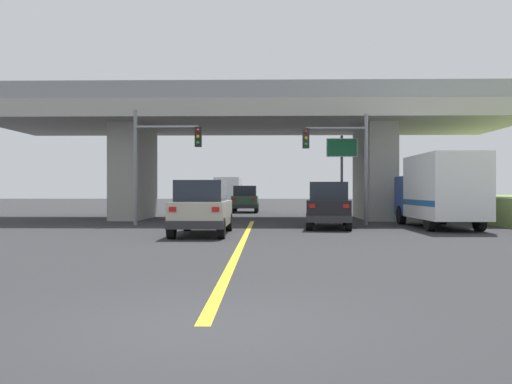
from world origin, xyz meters
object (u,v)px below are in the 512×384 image
(suv_crossing, at_px, (329,205))
(highway_sign, at_px, (342,158))
(box_truck, at_px, (439,190))
(traffic_signal_nearside, at_px, (344,154))
(sedan_oncoming, at_px, (245,199))
(traffic_signal_farside, at_px, (158,153))
(semi_truck_distant, at_px, (229,192))
(suv_lead, at_px, (202,208))

(suv_crossing, bearing_deg, highway_sign, 82.71)
(box_truck, relative_size, traffic_signal_nearside, 1.29)
(sedan_oncoming, height_order, traffic_signal_farside, traffic_signal_farside)
(suv_crossing, height_order, traffic_signal_nearside, traffic_signal_nearside)
(semi_truck_distant, bearing_deg, suv_lead, -87.68)
(box_truck, xyz_separation_m, highway_sign, (-3.50, 5.71, 1.80))
(suv_lead, distance_m, highway_sign, 11.81)
(suv_lead, relative_size, box_truck, 0.70)
(suv_lead, height_order, traffic_signal_farside, traffic_signal_farside)
(suv_lead, xyz_separation_m, highway_sign, (6.53, 9.54, 2.45))
(traffic_signal_nearside, bearing_deg, box_truck, -26.64)
(traffic_signal_farside, distance_m, semi_truck_distant, 26.43)
(box_truck, relative_size, semi_truck_distant, 1.00)
(suv_crossing, bearing_deg, traffic_signal_farside, 173.53)
(suv_lead, relative_size, traffic_signal_nearside, 0.90)
(traffic_signal_nearside, distance_m, highway_sign, 3.77)
(sedan_oncoming, xyz_separation_m, semi_truck_distant, (-2.06, 10.85, 0.53))
(sedan_oncoming, bearing_deg, box_truck, -61.86)
(suv_lead, relative_size, semi_truck_distant, 0.70)
(highway_sign, relative_size, semi_truck_distant, 0.68)
(suv_crossing, xyz_separation_m, traffic_signal_nearside, (0.95, 1.92, 2.37))
(box_truck, bearing_deg, suv_lead, -159.13)
(suv_lead, xyz_separation_m, traffic_signal_farside, (-2.81, 5.67, 2.45))
(traffic_signal_farside, relative_size, semi_truck_distant, 0.81)
(box_truck, bearing_deg, traffic_signal_nearside, 153.36)
(traffic_signal_nearside, relative_size, highway_sign, 1.14)
(box_truck, height_order, highway_sign, highway_sign)
(box_truck, distance_m, traffic_signal_farside, 13.09)
(suv_crossing, relative_size, semi_truck_distant, 0.72)
(sedan_oncoming, relative_size, traffic_signal_nearside, 0.85)
(semi_truck_distant, bearing_deg, traffic_signal_farside, -93.29)
(suv_lead, height_order, highway_sign, highway_sign)
(traffic_signal_nearside, height_order, semi_truck_distant, traffic_signal_nearside)
(box_truck, bearing_deg, sedan_oncoming, 118.14)
(traffic_signal_nearside, bearing_deg, traffic_signal_farside, -179.24)
(highway_sign, bearing_deg, traffic_signal_farside, -157.50)
(box_truck, relative_size, traffic_signal_farside, 1.24)
(sedan_oncoming, distance_m, traffic_signal_nearside, 16.42)
(box_truck, xyz_separation_m, traffic_signal_nearside, (-3.92, 1.97, 1.72))
(suv_lead, distance_m, suv_crossing, 6.45)
(suv_crossing, distance_m, traffic_signal_nearside, 3.19)
(suv_crossing, bearing_deg, sedan_oncoming, 110.55)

